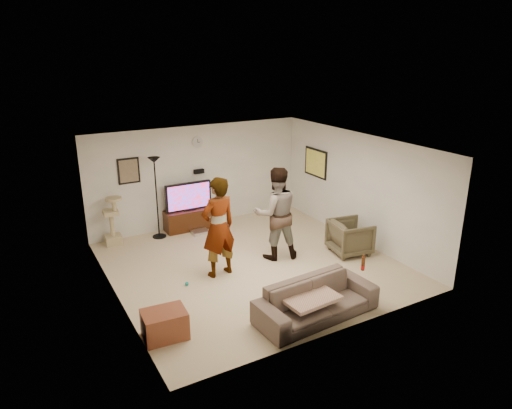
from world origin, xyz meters
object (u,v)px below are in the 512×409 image
cat_tree (112,221)px  person_right (276,213)px  person_left (218,227)px  tv_stand (190,219)px  sofa (316,300)px  floor_lamp (157,198)px  tv (188,196)px  beer_bottle (363,264)px  armchair (350,237)px  side_table (165,324)px

cat_tree → person_right: 3.77m
person_left → cat_tree: bearing=-68.3°
tv_stand → cat_tree: cat_tree is taller
person_right → person_left: bearing=21.2°
sofa → floor_lamp: bearing=100.8°
tv → floor_lamp: bearing=-171.3°
cat_tree → person_left: 2.99m
sofa → beer_bottle: size_ratio=8.43×
armchair → side_table: 4.65m
tv → floor_lamp: floor_lamp is taller
person_right → beer_bottle: bearing=113.5°
floor_lamp → armchair: bearing=-41.1°
floor_lamp → beer_bottle: (2.15, -4.61, -0.22)m
floor_lamp → sofa: size_ratio=0.91×
floor_lamp → tv: bearing=8.7°
floor_lamp → side_table: floor_lamp is taller
beer_bottle → armchair: size_ratio=0.31×
tv_stand → cat_tree: bearing=-179.8°
armchair → person_right: bearing=77.8°
person_left → person_right: size_ratio=1.01×
sofa → person_left: bearing=105.5°
cat_tree → person_right: (2.86, -2.42, 0.43)m
side_table → floor_lamp: bearing=73.0°
person_left → armchair: person_left is taller
cat_tree → person_right: bearing=-40.2°
beer_bottle → sofa: bearing=180.0°
tv → person_left: bearing=-98.8°
side_table → beer_bottle: bearing=-11.5°
person_left → armchair: 3.01m
cat_tree → side_table: 4.07m
tv → sofa: (0.36, -4.74, -0.54)m
person_right → sofa: 2.50m
floor_lamp → cat_tree: floor_lamp is taller
person_left → floor_lamp: bearing=-88.1°
cat_tree → sofa: size_ratio=0.53×
tv → cat_tree: bearing=-179.8°
sofa → side_table: bearing=160.5°
tv → person_left: 2.60m
sofa → side_table: (-2.38, 0.68, -0.09)m
person_left → beer_bottle: 2.78m
sofa → beer_bottle: beer_bottle is taller
floor_lamp → cat_tree: (-1.04, 0.12, -0.41)m
sofa → armchair: armchair is taller
tv_stand → side_table: 4.54m
beer_bottle → person_right: bearing=98.2°
cat_tree → armchair: 5.33m
tv → person_right: (0.99, -2.42, 0.14)m
cat_tree → tv: bearing=0.2°
cat_tree → side_table: size_ratio=1.68×
cat_tree → beer_bottle: size_ratio=4.46×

